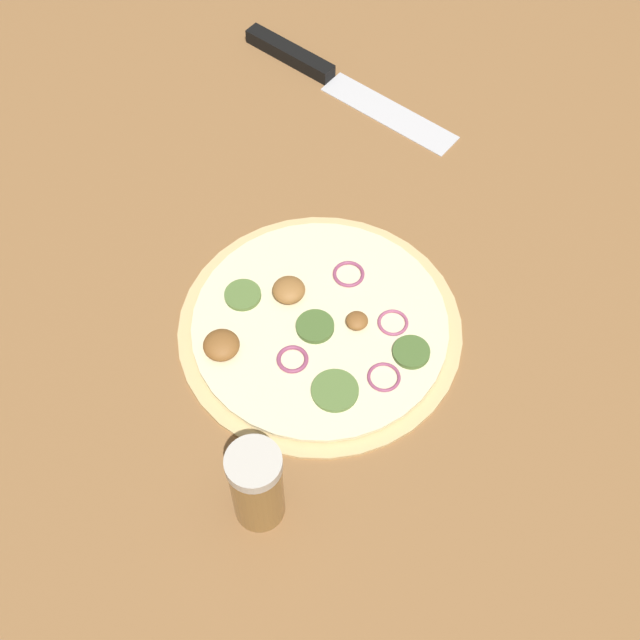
% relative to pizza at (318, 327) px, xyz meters
% --- Properties ---
extents(ground_plane, '(3.00, 3.00, 0.00)m').
position_rel_pizza_xyz_m(ground_plane, '(0.00, -0.00, -0.01)').
color(ground_plane, olive).
extents(pizza, '(0.28, 0.28, 0.03)m').
position_rel_pizza_xyz_m(pizza, '(0.00, 0.00, 0.00)').
color(pizza, '#D6B77A').
rests_on(pizza, ground_plane).
extents(knife, '(0.05, 0.30, 0.02)m').
position_rel_pizza_xyz_m(knife, '(0.27, 0.25, 0.00)').
color(knife, silver).
rests_on(knife, ground_plane).
extents(spice_jar, '(0.05, 0.05, 0.10)m').
position_rel_pizza_xyz_m(spice_jar, '(-0.17, -0.09, 0.05)').
color(spice_jar, olive).
rests_on(spice_jar, ground_plane).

